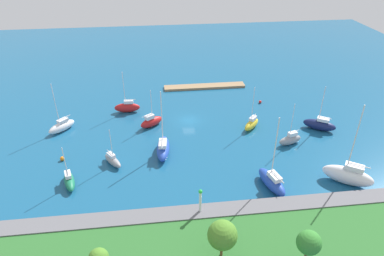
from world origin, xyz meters
The scene contains 20 objects.
water centered at (0.00, 0.00, 0.00)m, with size 160.00×160.00×0.00m, color #19567F.
pier_dock centered at (-5.87, -16.43, 0.27)m, with size 20.19×2.75×0.55m, color #997A56.
breakwater centered at (0.00, 27.70, 0.65)m, with size 70.46×2.79×1.30m, color slate.
shoreline_park centered at (0.00, 34.92, 0.57)m, with size 62.77×12.86×1.14m, color #2D6B2D.
harbor_beacon centered at (1.56, 27.70, 3.45)m, with size 0.56×0.56×3.73m.
park_tree_mideast centered at (-9.09, 37.84, 4.99)m, with size 2.79×2.79×5.28m.
park_tree_midwest centered at (0.09, 35.22, 4.55)m, with size 3.52×3.52×5.18m.
sailboat_blue_far_south centered at (5.86, 11.40, 1.22)m, with size 2.92×7.56×11.95m.
sailboat_red_outer_mooring centered at (7.75, 1.35, 1.06)m, with size 5.20×4.38×7.87m.
sailboat_gray_east_end centered at (-17.64, 11.15, 1.02)m, with size 4.96×2.76×8.44m.
sailboat_white_lone_south centered at (25.33, 0.99, 1.03)m, with size 5.33×5.49×10.17m.
sailboat_navy_off_beacon centered at (-25.39, 6.68, 1.13)m, with size 6.44×5.22×9.21m.
sailboat_green_near_pier centered at (20.87, 18.23, 0.85)m, with size 2.90×5.27×7.21m.
sailboat_yellow_along_channel centered at (-12.12, 4.62, 1.00)m, with size 4.49×4.72×9.04m.
sailboat_blue_inner_mooring centered at (-10.34, 22.60, 1.19)m, with size 3.68×7.10×12.18m.
sailboat_red_by_breakwater centered at (12.80, -5.48, 1.17)m, with size 5.51×1.72×9.26m.
sailboat_gray_far_north centered at (14.55, 13.47, 0.79)m, with size 3.75×4.62×6.93m.
sailboat_white_lone_north centered at (-22.43, 23.06, 1.59)m, with size 7.61×6.35×13.71m.
mooring_buoy_red centered at (-17.17, -6.18, 0.33)m, with size 0.65×0.65×0.65m, color red.
mooring_buoy_orange centered at (23.33, 11.36, 0.39)m, with size 0.77×0.77×0.77m, color orange.
Camera 1 is at (6.95, 62.50, 35.35)m, focal length 32.35 mm.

